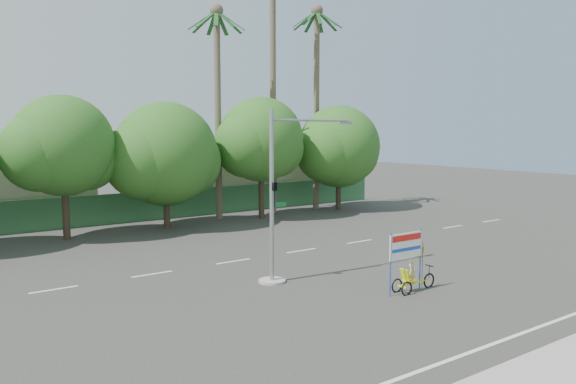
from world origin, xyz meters
TOP-DOWN VIEW (x-y plane):
  - ground at (0.00, 0.00)m, footprint 120.00×120.00m
  - fence at (0.00, 21.50)m, footprint 38.00×0.08m
  - building_right at (8.00, 26.00)m, footprint 14.00×8.00m
  - tree_left at (-7.05, 18.00)m, footprint 6.66×5.60m
  - tree_center at (-1.05, 18.00)m, footprint 7.62×6.40m
  - tree_right at (5.95, 18.00)m, footprint 6.90×5.80m
  - tree_far_right at (12.95, 18.00)m, footprint 7.38×6.20m
  - palm_tall at (8.00, 19.50)m, footprint 3.73×3.79m
  - palm_mid at (12.00, 19.50)m, footprint 3.73×3.79m
  - palm_short at (3.50, 19.50)m, footprint 3.73×3.79m
  - traffic_signal at (-2.20, 3.98)m, footprint 4.72×1.10m
  - trike_billboard at (1.03, -0.18)m, footprint 2.48×0.57m

SIDE VIEW (x-z plane):
  - ground at x=0.00m, z-range 0.00..0.00m
  - trike_billboard at x=1.03m, z-range -0.24..2.20m
  - fence at x=0.00m, z-range 0.00..2.00m
  - building_right at x=8.00m, z-range 0.00..3.60m
  - traffic_signal at x=-2.20m, z-range -0.58..6.42m
  - tree_center at x=-1.05m, z-range 0.54..8.39m
  - tree_far_right at x=12.95m, z-range 0.68..8.61m
  - tree_left at x=-7.05m, z-range 1.02..9.09m
  - tree_right at x=5.95m, z-range 1.06..9.42m
  - palm_short at x=3.50m, z-range 1.64..16.09m
  - palm_mid at x=12.00m, z-range 1.67..17.12m
  - palm_tall at x=8.00m, z-range 1.74..19.19m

